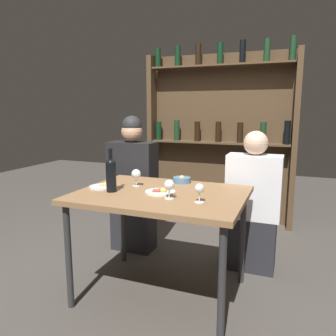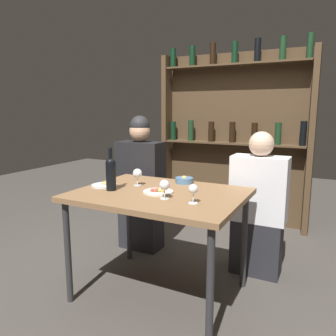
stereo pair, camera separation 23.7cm
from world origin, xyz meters
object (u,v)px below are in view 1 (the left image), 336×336
Objects in this scene: wine_glass_0 at (136,174)px; snack_bowl at (182,180)px; seated_person_left at (133,187)px; food_plate_1 at (102,186)px; wine_glass_1 at (199,189)px; seated_person_right at (253,207)px; food_plate_0 at (160,192)px; wine_bottle at (111,173)px; wine_glass_2 at (169,186)px.

snack_bowl is at bearing 40.47° from wine_glass_0.
food_plate_1 is at bearing -81.84° from seated_person_left.
seated_person_right is at bearing 73.26° from wine_glass_1.
food_plate_0 is at bearing -27.14° from wine_glass_0.
seated_person_left is (-0.87, 0.79, -0.24)m from wine_glass_1.
wine_glass_1 is at bearing -24.37° from wine_glass_0.
wine_bottle is 1.22m from seated_person_right.
seated_person_right is at bearing 33.94° from wine_glass_0.
seated_person_right is (0.80, 0.54, -0.31)m from wine_glass_0.
food_plate_1 is 0.62m from snack_bowl.
snack_bowl is (0.37, 0.45, -0.11)m from wine_bottle.
wine_glass_0 is at bearing 67.21° from wine_bottle.
food_plate_1 is at bearing -179.28° from food_plate_0.
wine_glass_0 is 0.37m from snack_bowl.
wine_glass_2 is (0.36, -0.24, -0.00)m from wine_glass_0.
snack_bowl is 0.65m from seated_person_right.
food_plate_1 is 1.24m from seated_person_right.
wine_glass_2 is 0.11× the size of seated_person_right.
food_plate_1 is at bearing 170.88° from wine_glass_1.
wine_glass_1 reaches higher than food_plate_1.
food_plate_0 is at bearing -95.87° from snack_bowl.
wine_glass_1 is (0.56, -0.25, -0.00)m from wine_glass_0.
wine_glass_0 reaches higher than food_plate_1.
seated_person_right is (0.52, 0.30, -0.25)m from snack_bowl.
wine_glass_1 is at bearing -3.89° from wine_bottle.
seated_person_right reaches higher than wine_bottle.
wine_glass_0 is at bearing -60.16° from seated_person_left.
wine_bottle is 0.19m from food_plate_1.
food_plate_1 is 0.15× the size of seated_person_left.
food_plate_1 is (-0.57, 0.11, -0.08)m from wine_glass_2.
food_plate_1 is at bearing 147.28° from wine_bottle.
wine_bottle is at bearing -139.88° from seated_person_right.
food_plate_0 is at bearing 0.72° from food_plate_1.
wine_glass_2 is 0.59m from food_plate_1.
wine_glass_0 is 0.43m from wine_glass_2.
food_plate_1 is (-0.21, -0.13, -0.08)m from wine_glass_0.
wine_glass_0 is 1.02m from seated_person_right.
wine_glass_2 is at bearing -11.12° from food_plate_1.
seated_person_right is at bearing 0.00° from seated_person_left.
food_plate_0 is at bearing 157.82° from wine_glass_1.
seated_person_right is at bearing 29.95° from snack_bowl.
wine_glass_2 is at bearing -4.10° from wine_bottle.
wine_glass_0 is 0.11× the size of seated_person_right.
snack_bowl reaches higher than food_plate_0.
wine_glass_1 is at bearing -60.25° from snack_bowl.
snack_bowl is at bearing -26.98° from seated_person_left.
food_plate_1 is (-0.78, 0.12, -0.08)m from wine_glass_1.
wine_glass_1 reaches higher than snack_bowl.
seated_person_left is at bearing 130.48° from wine_glass_2.
wine_glass_1 is 0.64× the size of food_plate_1.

